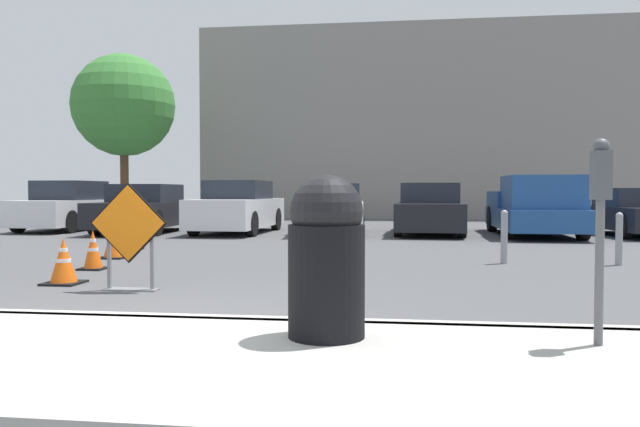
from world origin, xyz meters
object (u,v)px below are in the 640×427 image
object	(u,v)px
pickup_truck	(536,209)
trash_bin	(326,255)
parked_car_second	(145,210)
parked_car_sixth	(637,213)
parked_car_third	(238,208)
bollard_nearest	(504,235)
traffic_cone_second	(93,250)
parking_meter	(600,205)
parked_car_nearest	(69,207)
bollard_second	(619,237)
parked_car_fifth	(430,210)
traffic_cone_fourth	(131,234)
parked_car_fourth	(333,210)
road_closed_sign	(129,233)
traffic_cone_third	(113,241)
traffic_cone_nearest	(64,262)

from	to	relation	value
pickup_truck	trash_bin	xyz separation A→B (m)	(-4.12, -12.80, 0.02)
parked_car_second	parked_car_sixth	xyz separation A→B (m)	(13.84, 0.39, -0.06)
parked_car_third	bollard_nearest	size ratio (longest dim) A/B	5.11
traffic_cone_second	trash_bin	distance (m)	6.20
pickup_truck	parking_meter	world-z (taller)	pickup_truck
parked_car_nearest	bollard_second	bearing A→B (deg)	152.54
parked_car_third	pickup_truck	xyz separation A→B (m)	(8.30, -0.35, 0.01)
parked_car_fifth	parking_meter	bearing A→B (deg)	94.86
traffic_cone_fourth	bollard_nearest	distance (m)	7.41
parked_car_fourth	pickup_truck	distance (m)	5.55
trash_bin	parking_meter	distance (m)	1.94
traffic_cone_fourth	parked_car_third	xyz separation A→B (m)	(0.82, 5.44, 0.38)
road_closed_sign	parked_car_sixth	xyz separation A→B (m)	(9.63, 10.73, -0.09)
parked_car_sixth	road_closed_sign	bearing A→B (deg)	44.74
pickup_truck	traffic_cone_third	bearing A→B (deg)	38.20
parked_car_nearest	parking_meter	distance (m)	17.96
parked_car_second	trash_bin	bearing A→B (deg)	116.23
parked_car_sixth	bollard_nearest	size ratio (longest dim) A/B	4.79
parked_car_third	trash_bin	distance (m)	13.80
parked_car_third	trash_bin	size ratio (longest dim) A/B	3.86
parked_car_fifth	bollard_second	world-z (taller)	parked_car_fifth
bollard_nearest	pickup_truck	bearing A→B (deg)	74.21
parked_car_fourth	parking_meter	distance (m)	13.67
road_closed_sign	traffic_cone_second	size ratio (longest dim) A/B	2.14
parked_car_sixth	parking_meter	size ratio (longest dim) A/B	3.01
pickup_truck	parked_car_fifth	bearing A→B (deg)	-13.89
parked_car_nearest	parking_meter	world-z (taller)	parking_meter
parking_meter	road_closed_sign	bearing A→B (deg)	150.24
parked_car_fourth	parked_car_fifth	distance (m)	2.79
road_closed_sign	parked_car_second	bearing A→B (deg)	112.18
parked_car_sixth	parked_car_fifth	bearing A→B (deg)	-4.87
traffic_cone_nearest	traffic_cone_fourth	world-z (taller)	traffic_cone_fourth
parked_car_second	parked_car_fifth	distance (m)	8.33
parking_meter	traffic_cone_nearest	bearing A→B (deg)	151.78
parked_car_second	traffic_cone_fourth	bearing A→B (deg)	108.39
traffic_cone_fourth	parked_car_second	bearing A→B (deg)	110.29
traffic_cone_second	traffic_cone_third	size ratio (longest dim) A/B	0.94
parked_car_second	bollard_nearest	world-z (taller)	parked_car_second
traffic_cone_nearest	parked_car_nearest	size ratio (longest dim) A/B	0.14
parked_car_second	parking_meter	world-z (taller)	parking_meter
traffic_cone_fourth	parked_car_fourth	world-z (taller)	parked_car_fourth
parked_car_third	parking_meter	xyz separation A→B (m)	(6.09, -13.15, 0.40)
traffic_cone_fourth	traffic_cone_second	bearing A→B (deg)	-75.62
traffic_cone_third	parked_car_fifth	xyz separation A→B (m)	(5.97, 7.40, 0.35)
parked_car_fourth	traffic_cone_fourth	bearing A→B (deg)	53.38
parked_car_sixth	trash_bin	bearing A→B (deg)	59.37
bollard_nearest	traffic_cone_fourth	bearing A→B (deg)	168.06
road_closed_sign	parked_car_second	xyz separation A→B (m)	(-4.22, 10.35, -0.03)
traffic_cone_third	parked_car_fifth	distance (m)	9.52
parked_car_fourth	bollard_second	distance (m)	8.95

